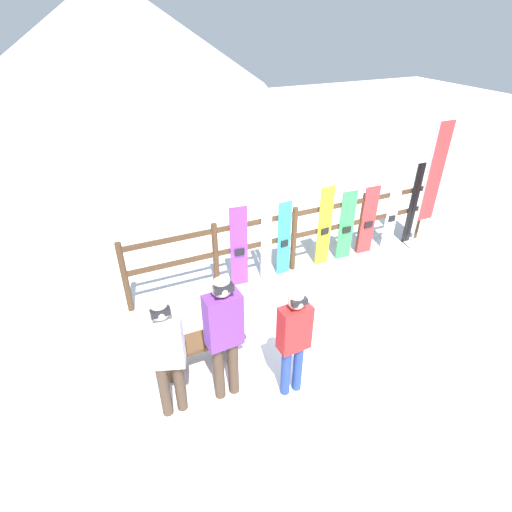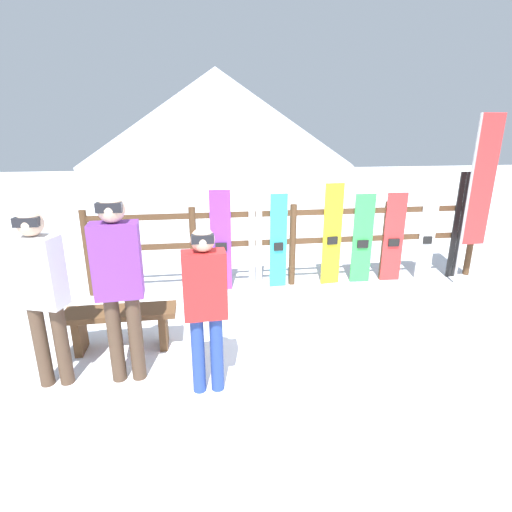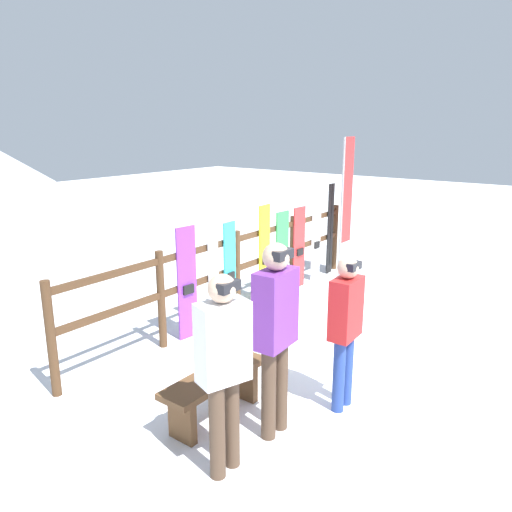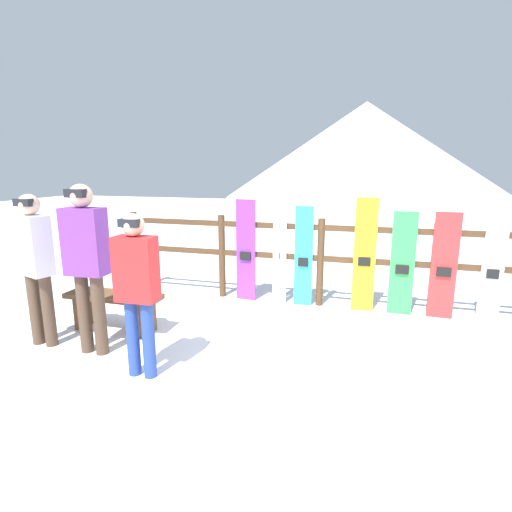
% 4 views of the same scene
% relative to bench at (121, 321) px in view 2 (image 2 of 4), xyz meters
% --- Properties ---
extents(ground_plane, '(40.00, 40.00, 0.00)m').
position_rel_bench_xyz_m(ground_plane, '(2.28, -0.17, -0.34)').
color(ground_plane, white).
extents(mountain_backdrop, '(18.00, 18.00, 6.00)m').
position_rel_bench_xyz_m(mountain_backdrop, '(2.28, 23.61, 2.66)').
color(mountain_backdrop, silver).
rests_on(mountain_backdrop, ground).
extents(fence, '(6.06, 0.10, 1.26)m').
position_rel_bench_xyz_m(fence, '(2.28, 1.61, 0.41)').
color(fence, '#4C331E').
rests_on(fence, ground).
extents(bench, '(1.18, 0.36, 0.47)m').
position_rel_bench_xyz_m(bench, '(0.00, 0.00, 0.00)').
color(bench, brown).
rests_on(bench, ground).
extents(person_red, '(0.38, 0.22, 1.56)m').
position_rel_bench_xyz_m(person_red, '(0.91, -0.87, 0.58)').
color(person_red, navy).
rests_on(person_red, ground).
extents(person_white, '(0.45, 0.34, 1.68)m').
position_rel_bench_xyz_m(person_white, '(-0.52, -0.57, 0.65)').
color(person_white, '#4C3828').
rests_on(person_white, ground).
extents(person_purple, '(0.43, 0.25, 1.80)m').
position_rel_bench_xyz_m(person_purple, '(0.15, -0.59, 0.72)').
color(person_purple, '#4C3828').
rests_on(person_purple, ground).
extents(snowboard_purple, '(0.30, 0.08, 1.51)m').
position_rel_bench_xyz_m(snowboard_purple, '(1.19, 1.55, 0.41)').
color(snowboard_purple, purple).
rests_on(snowboard_purple, ground).
extents(ski_pair_white, '(0.20, 0.02, 1.65)m').
position_rel_bench_xyz_m(ski_pair_white, '(1.70, 1.55, 0.49)').
color(ski_pair_white, white).
rests_on(ski_pair_white, ground).
extents(snowboard_cyan, '(0.26, 0.07, 1.43)m').
position_rel_bench_xyz_m(snowboard_cyan, '(2.05, 1.55, 0.37)').
color(snowboard_cyan, '#2DBFCC').
rests_on(snowboard_cyan, ground).
extents(snowboard_yellow, '(0.29, 0.07, 1.57)m').
position_rel_bench_xyz_m(snowboard_yellow, '(2.88, 1.55, 0.44)').
color(snowboard_yellow, yellow).
rests_on(snowboard_yellow, ground).
extents(snowboard_green, '(0.31, 0.07, 1.40)m').
position_rel_bench_xyz_m(snowboard_green, '(3.37, 1.55, 0.36)').
color(snowboard_green, green).
rests_on(snowboard_green, ground).
extents(snowboard_red, '(0.32, 0.06, 1.41)m').
position_rel_bench_xyz_m(snowboard_red, '(3.88, 1.55, 0.36)').
color(snowboard_red, red).
rests_on(snowboard_red, ground).
extents(snowboard_white, '(0.25, 0.07, 1.44)m').
position_rel_bench_xyz_m(snowboard_white, '(4.44, 1.55, 0.38)').
color(snowboard_white, white).
rests_on(snowboard_white, ground).
extents(ski_pair_black, '(0.20, 0.02, 1.70)m').
position_rel_bench_xyz_m(ski_pair_black, '(4.96, 1.55, 0.51)').
color(ski_pair_black, black).
rests_on(ski_pair_black, ground).
extents(rental_flag, '(0.40, 0.04, 2.54)m').
position_rel_bench_xyz_m(rental_flag, '(4.97, 1.27, 1.14)').
color(rental_flag, '#99999E').
rests_on(rental_flag, ground).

